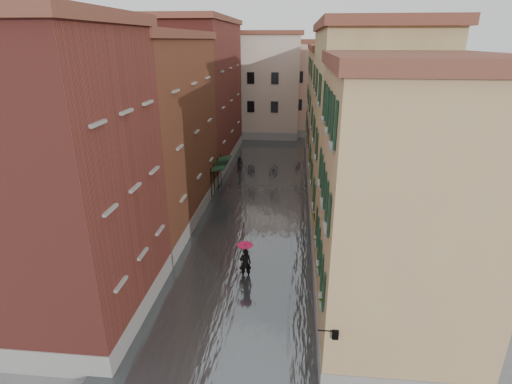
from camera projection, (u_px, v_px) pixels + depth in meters
The scene contains 16 objects.
ground at pixel (237, 295), 20.74m from camera, with size 120.00×120.00×0.00m, color #5D5E60.
floodwater at pixel (259, 200), 32.79m from camera, with size 10.00×60.00×0.20m, color #474C4F.
building_left_near at pixel (67, 187), 17.21m from camera, with size 6.00×8.00×13.00m, color maroon.
building_left_mid at pixel (154, 136), 27.52m from camera, with size 6.00×14.00×12.50m, color brown.
building_left_far at pixel (202, 96), 41.19m from camera, with size 6.00×16.00×14.00m, color maroon.
building_right_near at pixel (398, 216), 16.18m from camera, with size 6.00×8.00×11.50m, color #A57955.
building_right_mid at pixel (360, 137), 26.13m from camera, with size 6.00×14.00×13.00m, color tan.
building_right_far at pixel (338, 110), 40.34m from camera, with size 6.00×16.00×11.50m, color #A57955.
building_end_cream at pixel (254, 86), 54.01m from camera, with size 12.00×9.00×13.00m, color #BEAB97.
building_end_pink at pixel (321, 89), 55.21m from camera, with size 10.00×9.00×12.00m, color tan.
awning_near at pixel (220, 167), 33.44m from camera, with size 1.09×2.86×2.80m.
awning_far at pixel (222, 162), 34.70m from camera, with size 1.09×3.09×2.80m.
wall_lantern at pixel (335, 334), 13.69m from camera, with size 0.71×0.22×0.35m.
window_planters at pixel (321, 247), 18.35m from camera, with size 0.59×8.67×0.84m.
pedestrian_main at pixel (245, 259), 21.86m from camera, with size 0.90×0.90×2.06m.
pedestrian_far at pixel (240, 165), 39.44m from camera, with size 0.81×0.63×1.67m, color black.
Camera 1 is at (2.74, -17.26, 12.44)m, focal length 28.00 mm.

